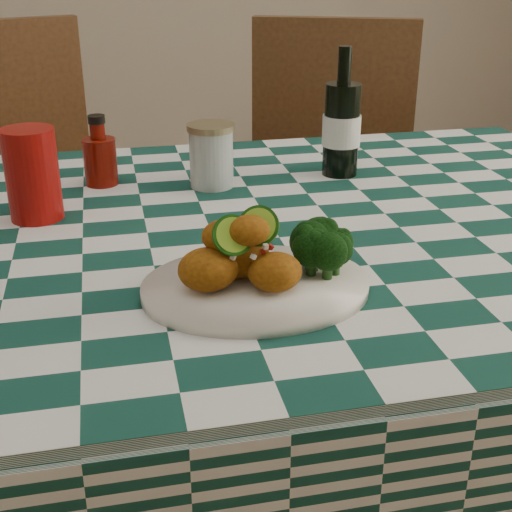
{
  "coord_description": "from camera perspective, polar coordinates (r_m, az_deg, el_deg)",
  "views": [
    {
      "loc": [
        -0.16,
        -1.08,
        1.23
      ],
      "look_at": [
        0.02,
        -0.25,
        0.84
      ],
      "focal_mm": 50.0,
      "sensor_mm": 36.0,
      "label": 1
    }
  ],
  "objects": [
    {
      "name": "broccoli_side",
      "position": [
        0.97,
        5.5,
        0.64
      ],
      "size": [
        0.09,
        0.09,
        0.07
      ],
      "primitive_type": null,
      "color": "black",
      "rests_on": "plate"
    },
    {
      "name": "red_tumbler",
      "position": [
        1.25,
        -17.46,
        6.24
      ],
      "size": [
        0.12,
        0.12,
        0.15
      ],
      "primitive_type": "cylinder",
      "rotation": [
        0.0,
        0.0,
        0.41
      ],
      "color": "#8E0A07",
      "rests_on": "dining_table"
    },
    {
      "name": "fried_chicken_pile",
      "position": [
        0.93,
        -0.67,
        0.53
      ],
      "size": [
        0.15,
        0.11,
        0.1
      ],
      "primitive_type": null,
      "color": "#9B5C0F",
      "rests_on": "plate"
    },
    {
      "name": "mason_jar",
      "position": [
        1.36,
        -3.6,
        8.03
      ],
      "size": [
        0.09,
        0.09,
        0.12
      ],
      "primitive_type": null,
      "rotation": [
        0.0,
        0.0,
        -0.04
      ],
      "color": "#B2BCBA",
      "rests_on": "dining_table"
    },
    {
      "name": "wooden_chair_left",
      "position": [
        1.99,
        -17.55,
        2.12
      ],
      "size": [
        0.59,
        0.61,
        1.03
      ],
      "primitive_type": null,
      "rotation": [
        0.0,
        0.0,
        0.3
      ],
      "color": "#472814",
      "rests_on": "ground"
    },
    {
      "name": "dining_table",
      "position": [
        1.38,
        -3.28,
        -13.09
      ],
      "size": [
        1.66,
        1.06,
        0.79
      ],
      "primitive_type": null,
      "color": "#123F36",
      "rests_on": "ground"
    },
    {
      "name": "plate",
      "position": [
        0.96,
        -0.0,
        -2.51
      ],
      "size": [
        0.31,
        0.25,
        0.02
      ],
      "primitive_type": null,
      "rotation": [
        0.0,
        0.0,
        -0.02
      ],
      "color": "white",
      "rests_on": "dining_table"
    },
    {
      "name": "beer_bottle",
      "position": [
        1.43,
        6.91,
        11.34
      ],
      "size": [
        0.08,
        0.08,
        0.25
      ],
      "primitive_type": null,
      "rotation": [
        0.0,
        0.0,
        -0.02
      ],
      "color": "black",
      "rests_on": "dining_table"
    },
    {
      "name": "ketchup_bottle",
      "position": [
        1.4,
        -12.43,
        8.26
      ],
      "size": [
        0.08,
        0.08,
        0.13
      ],
      "primitive_type": null,
      "rotation": [
        0.0,
        0.0,
        0.28
      ],
      "color": "#6A0E05",
      "rests_on": "dining_table"
    },
    {
      "name": "wooden_chair_right",
      "position": [
        1.99,
        5.41,
        3.04
      ],
      "size": [
        0.61,
        0.63,
        1.02
      ],
      "primitive_type": null,
      "rotation": [
        0.0,
        0.0,
        -0.38
      ],
      "color": "#472814",
      "rests_on": "ground"
    }
  ]
}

